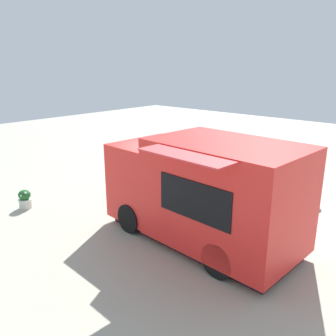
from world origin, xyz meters
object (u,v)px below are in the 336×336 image
planter_flowering_near (188,167)px  planter_flowering_far (25,199)px  planter_flowering_side (313,192)px  plaza_bench (124,176)px  food_truck (203,193)px  person_customer (236,174)px

planter_flowering_near → planter_flowering_far: (5.60, -1.78, -0.13)m
planter_flowering_side → planter_flowering_near: bearing=-83.0°
planter_flowering_far → plaza_bench: planter_flowering_far is taller
planter_flowering_near → planter_flowering_side: planter_flowering_near is taller
food_truck → planter_flowering_near: bearing=-137.1°
plaza_bench → food_truck: bearing=72.2°
person_customer → plaza_bench: 4.09m
planter_flowering_side → plaza_bench: (2.74, -5.71, -0.04)m
person_customer → planter_flowering_far: person_customer is taller
planter_flowering_side → plaza_bench: 6.34m
person_customer → planter_flowering_near: (0.74, -1.69, 0.08)m
planter_flowering_near → planter_flowering_far: bearing=-17.7°
food_truck → person_customer: 4.80m
food_truck → planter_flowering_far: size_ratio=8.60×
planter_flowering_far → planter_flowering_side: planter_flowering_side is taller
person_customer → planter_flowering_far: bearing=-28.7°
person_customer → food_truck: bearing=21.2°
person_customer → planter_flowering_near: bearing=-66.4°
person_customer → plaza_bench: person_customer is taller
planter_flowering_far → planter_flowering_side: (-6.15, 6.32, 0.09)m
person_customer → planter_flowering_near: size_ratio=1.11×
food_truck → planter_flowering_side: (-4.21, 1.15, -0.86)m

